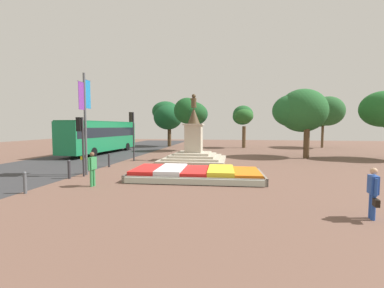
% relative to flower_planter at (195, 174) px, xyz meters
% --- Properties ---
extents(ground_plane, '(77.54, 77.54, 0.00)m').
position_rel_flower_planter_xyz_m(ground_plane, '(-0.94, 2.62, -0.26)').
color(ground_plane, brown).
extents(street_asphalt_strip, '(8.39, 67.85, 0.01)m').
position_rel_flower_planter_xyz_m(street_asphalt_strip, '(-11.14, 2.62, -0.26)').
color(street_asphalt_strip, '#333335').
rests_on(street_asphalt_strip, ground_plane).
extents(flower_planter, '(7.33, 3.70, 0.59)m').
position_rel_flower_planter_xyz_m(flower_planter, '(0.00, 0.00, 0.00)').
color(flower_planter, '#38281C').
rests_on(flower_planter, ground_plane).
extents(statue_monument, '(5.28, 5.28, 5.55)m').
position_rel_flower_planter_xyz_m(statue_monument, '(-1.24, 7.59, 0.75)').
color(statue_monument, '#B0A591').
rests_on(statue_monument, ground_plane).
extents(traffic_light_near_crossing, '(0.42, 0.31, 3.37)m').
position_rel_flower_planter_xyz_m(traffic_light_near_crossing, '(-6.48, -0.40, 2.07)').
color(traffic_light_near_crossing, '#2D2D33').
rests_on(traffic_light_near_crossing, ground_plane).
extents(traffic_light_mid_block, '(0.41, 0.29, 4.02)m').
position_rel_flower_planter_xyz_m(traffic_light_mid_block, '(-6.16, 6.31, 2.54)').
color(traffic_light_mid_block, '#2D2D33').
rests_on(traffic_light_mid_block, ground_plane).
extents(banner_pole, '(0.14, 1.31, 5.93)m').
position_rel_flower_planter_xyz_m(banner_pole, '(-6.47, 0.05, 3.10)').
color(banner_pole, '#4C5156').
rests_on(banner_pole, ground_plane).
extents(city_bus, '(3.04, 11.27, 3.39)m').
position_rel_flower_planter_xyz_m(city_bus, '(-11.72, 11.42, 1.69)').
color(city_bus, '#197A47').
rests_on(city_bus, ground_plane).
extents(pedestrian_with_handbag, '(0.27, 0.73, 1.60)m').
position_rel_flower_planter_xyz_m(pedestrian_with_handbag, '(6.31, -5.24, 0.63)').
color(pedestrian_with_handbag, '#264CA5').
rests_on(pedestrian_with_handbag, ground_plane).
extents(pedestrian_near_planter, '(0.28, 0.56, 1.65)m').
position_rel_flower_planter_xyz_m(pedestrian_near_planter, '(-4.54, -2.59, 0.69)').
color(pedestrian_near_planter, '#338C4C').
rests_on(pedestrian_near_planter, ground_plane).
extents(kerb_bollard_south, '(0.15, 0.15, 0.95)m').
position_rel_flower_planter_xyz_m(kerb_bollard_south, '(-6.66, -4.27, 0.24)').
color(kerb_bollard_south, '#4C5156').
rests_on(kerb_bollard_south, ground_plane).
extents(kerb_bollard_mid_a, '(0.17, 0.17, 1.04)m').
position_rel_flower_planter_xyz_m(kerb_bollard_mid_a, '(-6.78, -1.12, 0.29)').
color(kerb_bollard_mid_a, '#2D2D33').
rests_on(kerb_bollard_mid_a, ground_plane).
extents(kerb_bollard_mid_b, '(0.15, 0.15, 0.78)m').
position_rel_flower_planter_xyz_m(kerb_bollard_mid_b, '(-6.62, 0.31, 0.15)').
color(kerb_bollard_mid_b, '#2D2D33').
rests_on(kerb_bollard_mid_b, ground_plane).
extents(kerb_bollard_north, '(0.16, 0.16, 0.97)m').
position_rel_flower_planter_xyz_m(kerb_bollard_north, '(-6.56, 3.00, 0.25)').
color(kerb_bollard_north, '#2D2D33').
rests_on(kerb_bollard_north, ground_plane).
extents(park_tree_far_left, '(4.54, 5.09, 6.46)m').
position_rel_flower_planter_xyz_m(park_tree_far_left, '(-7.30, 21.94, 4.31)').
color(park_tree_far_left, '#4C3823').
rests_on(park_tree_far_left, ground_plane).
extents(park_tree_behind_statue, '(4.86, 4.72, 6.29)m').
position_rel_flower_planter_xyz_m(park_tree_behind_statue, '(8.05, 11.39, 4.04)').
color(park_tree_behind_statue, '#4C3823').
rests_on(park_tree_behind_statue, ground_plane).
extents(park_tree_street_side, '(2.70, 3.49, 5.64)m').
position_rel_flower_planter_xyz_m(park_tree_street_side, '(3.29, 21.14, 3.99)').
color(park_tree_street_side, brown).
rests_on(park_tree_street_side, ground_plane).
extents(park_tree_mid_canopy, '(4.67, 5.33, 6.76)m').
position_rel_flower_planter_xyz_m(park_tree_mid_canopy, '(13.90, 22.91, 4.44)').
color(park_tree_mid_canopy, brown).
rests_on(park_tree_mid_canopy, ground_plane).
extents(park_tree_distant, '(3.79, 3.82, 6.11)m').
position_rel_flower_planter_xyz_m(park_tree_distant, '(-2.74, 15.55, 4.18)').
color(park_tree_distant, brown).
rests_on(park_tree_distant, ground_plane).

